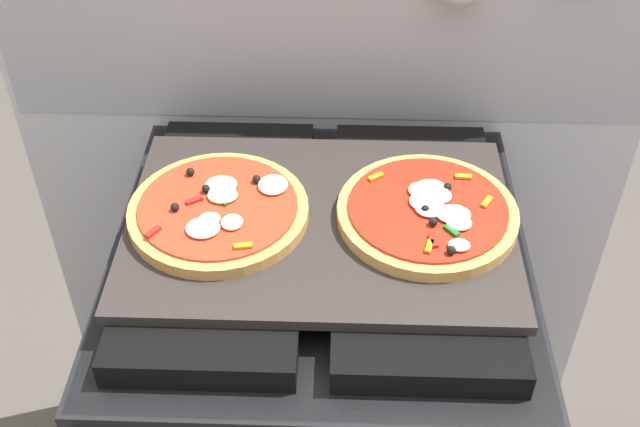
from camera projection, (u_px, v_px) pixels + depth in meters
name	position (u px, v px, depth m)	size (l,w,h in m)	color
kitchen_backsplash	(327.00, 151.00, 1.44)	(1.10, 0.09, 1.55)	silver
stove	(320.00, 416.00, 1.41)	(0.60, 0.64, 0.90)	black
baking_tray	(320.00, 223.00, 1.11)	(0.54, 0.38, 0.02)	#2D2826
pizza_left	(219.00, 211.00, 1.10)	(0.25, 0.25, 0.03)	#C18947
pizza_right	(428.00, 212.00, 1.09)	(0.25, 0.25, 0.03)	tan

